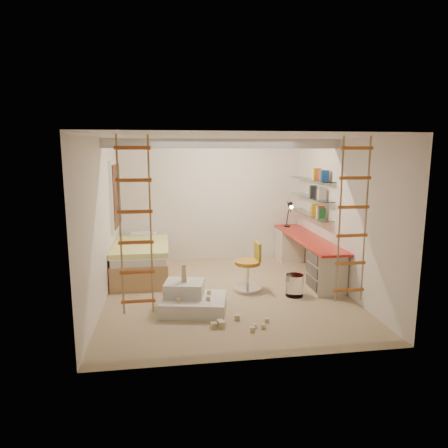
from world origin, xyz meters
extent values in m
plane|color=tan|center=(0.00, 0.00, 0.00)|extent=(4.50, 4.50, 0.00)
cube|color=white|center=(0.00, 0.30, 2.52)|extent=(4.00, 0.18, 0.16)
cube|color=white|center=(-1.97, 1.50, 1.55)|extent=(0.06, 1.15, 1.35)
cube|color=#4C2D1E|center=(-1.93, 1.50, 1.55)|extent=(0.02, 1.00, 1.20)
cylinder|color=white|center=(1.11, -0.30, 0.18)|extent=(0.29, 0.29, 0.37)
cube|color=red|center=(1.72, 0.83, 0.73)|extent=(0.55, 2.80, 0.04)
cube|color=beige|center=(1.72, 1.93, 0.35)|extent=(0.52, 0.55, 0.71)
cube|color=beige|center=(1.72, -0.17, 0.35)|extent=(0.52, 0.55, 0.71)
cube|color=#4C4742|center=(1.45, -0.17, 0.61)|extent=(0.02, 0.50, 0.18)
cube|color=#4C4742|center=(1.45, -0.17, 0.39)|extent=(0.02, 0.50, 0.18)
cube|color=#4C4742|center=(1.45, -0.17, 0.17)|extent=(0.02, 0.50, 0.18)
cube|color=white|center=(1.87, 1.13, 1.15)|extent=(0.25, 1.80, 0.01)
cube|color=white|center=(1.87, 1.13, 1.50)|extent=(0.25, 1.80, 0.01)
cube|color=white|center=(1.87, 1.13, 1.85)|extent=(0.25, 1.80, 0.01)
cube|color=#AD7F51|center=(-1.48, 1.23, 0.23)|extent=(1.00, 2.00, 0.45)
cube|color=white|center=(-1.48, 1.23, 0.51)|extent=(0.95, 1.95, 0.12)
cube|color=#F0FF35|center=(-1.48, 1.08, 0.62)|extent=(1.02, 1.60, 0.10)
cube|color=white|center=(-1.48, 2.03, 0.63)|extent=(0.55, 0.35, 0.12)
cylinder|color=black|center=(1.67, 1.98, 0.76)|extent=(0.14, 0.14, 0.02)
cylinder|color=black|center=(1.67, 1.98, 0.95)|extent=(0.02, 0.15, 0.36)
cylinder|color=black|center=(1.67, 1.88, 1.20)|extent=(0.02, 0.27, 0.20)
cone|color=black|center=(1.67, 1.76, 1.25)|extent=(0.12, 0.14, 0.15)
cylinder|color=#FFEABF|center=(1.67, 1.72, 1.22)|extent=(0.08, 0.04, 0.08)
cylinder|color=#BB7F24|center=(0.38, 0.11, 0.49)|extent=(0.46, 0.46, 0.06)
cube|color=#B09622|center=(0.56, 0.11, 0.69)|extent=(0.06, 0.34, 0.31)
cylinder|color=silver|center=(0.38, 0.11, 0.27)|extent=(0.05, 0.05, 0.44)
cylinder|color=silver|center=(0.38, 0.11, 0.03)|extent=(0.52, 0.52, 0.05)
cube|color=silver|center=(-0.61, -0.69, 0.11)|extent=(1.08, 0.91, 0.21)
cube|color=silver|center=(-0.74, -0.55, 0.32)|extent=(0.67, 0.58, 0.21)
cube|color=#CCB284|center=(-0.74, -0.55, 0.46)|extent=(0.09, 0.09, 0.08)
cube|color=#CCB284|center=(-0.74, -0.55, 0.54)|extent=(0.08, 0.08, 0.07)
cube|color=#CCB284|center=(-0.74, -0.55, 0.63)|extent=(0.07, 0.07, 0.12)
cube|color=#CCB284|center=(-0.41, -0.83, 0.24)|extent=(0.06, 0.06, 0.06)
cube|color=#CCB284|center=(-0.37, -0.57, 0.24)|extent=(0.06, 0.06, 0.06)
cube|color=#CCB284|center=(-0.85, -0.86, 0.24)|extent=(0.06, 0.06, 0.06)
cube|color=#CCB284|center=(0.12, -1.52, 0.04)|extent=(0.07, 0.07, 0.07)
cube|color=#CCB284|center=(0.17, -1.42, 0.04)|extent=(0.07, 0.07, 0.07)
cube|color=#CCB284|center=(0.29, -1.45, 0.04)|extent=(0.07, 0.07, 0.07)
cube|color=#CCB284|center=(-0.01, -1.11, 0.04)|extent=(0.07, 0.07, 0.07)
cube|color=#CCB284|center=(0.39, -1.26, 0.04)|extent=(0.07, 0.07, 0.07)
cube|color=#CCB284|center=(-0.38, -1.34, 0.04)|extent=(0.07, 0.07, 0.07)
cube|color=#CCB284|center=(-0.27, -1.34, 0.04)|extent=(0.07, 0.07, 0.07)
cube|color=#CCB284|center=(-0.29, -1.27, 0.04)|extent=(0.07, 0.07, 0.07)
cube|color=#1E722D|center=(1.87, 1.13, 1.27)|extent=(0.14, 0.46, 0.22)
cube|color=#8C1E7F|center=(1.87, 1.13, 1.62)|extent=(0.14, 0.52, 0.22)
cube|color=orange|center=(1.87, 1.13, 1.97)|extent=(0.14, 0.52, 0.22)
camera|label=1|loc=(-0.99, -6.44, 2.38)|focal=32.00mm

